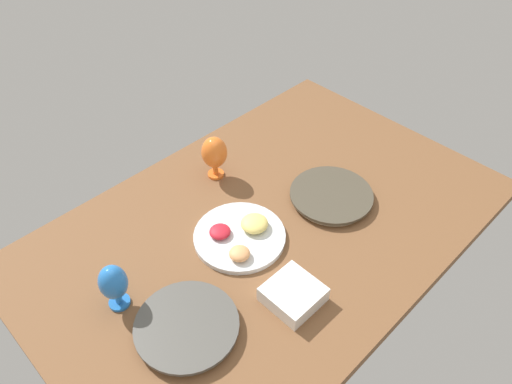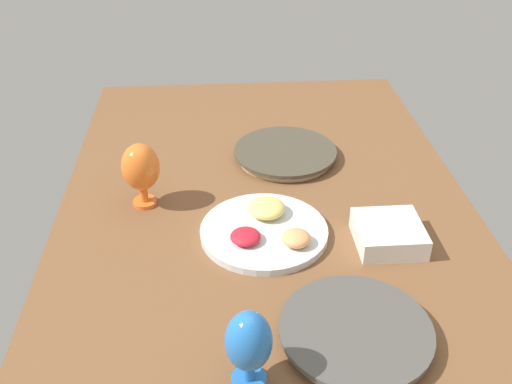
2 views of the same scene
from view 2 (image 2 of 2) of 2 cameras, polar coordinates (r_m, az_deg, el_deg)
ground_plane at (r=147.64cm, az=1.05°, el=-2.08°), size 160.00×104.00×4.00cm
dinner_plate_left at (r=113.66cm, az=9.70°, el=-13.40°), size 29.00×29.00×2.97cm
dinner_plate_right at (r=166.86cm, az=2.87°, el=3.78°), size 29.22×29.22×2.72cm
fruit_platter at (r=136.34cm, az=0.91°, el=-3.64°), size 29.96×29.96×5.39cm
hurricane_glass_blue at (r=99.56cm, az=-0.73°, el=-14.59°), size 8.06×8.06×15.93cm
hurricane_glass_orange at (r=144.78cm, az=-11.21°, el=2.28°), size 9.38×9.38×16.88cm
square_bowl_white at (r=136.27cm, az=12.86°, el=-3.92°), size 14.89×14.89×5.20cm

